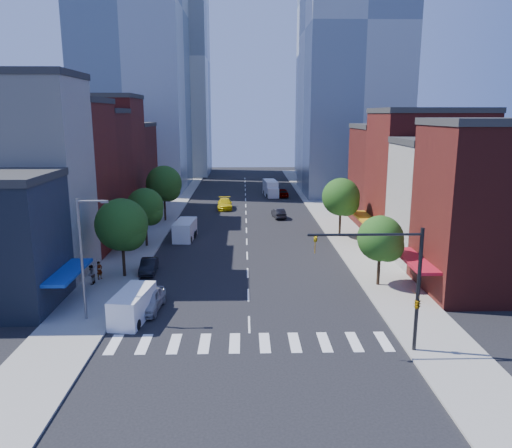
{
  "coord_description": "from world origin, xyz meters",
  "views": [
    {
      "loc": [
        -0.36,
        -33.67,
        14.88
      ],
      "look_at": [
        0.78,
        11.14,
        5.0
      ],
      "focal_mm": 35.0,
      "sensor_mm": 36.0,
      "label": 1
    }
  ],
  "objects_px": {
    "parked_car_front": "(149,300)",
    "pedestrian_far": "(91,275)",
    "traffic_car_far": "(282,193)",
    "parked_car_second": "(149,266)",
    "cargo_van_near": "(132,306)",
    "box_truck": "(271,189)",
    "parked_car_third": "(186,225)",
    "taxi": "(225,204)",
    "traffic_car_oncoming": "(279,213)",
    "parked_car_rear": "(187,229)",
    "cargo_van_far": "(185,230)",
    "pedestrian_near": "(100,270)"
  },
  "relations": [
    {
      "from": "parked_car_front",
      "to": "pedestrian_far",
      "type": "distance_m",
      "value": 8.39
    },
    {
      "from": "traffic_car_far",
      "to": "pedestrian_far",
      "type": "distance_m",
      "value": 52.39
    },
    {
      "from": "parked_car_second",
      "to": "pedestrian_far",
      "type": "bearing_deg",
      "value": -142.32
    },
    {
      "from": "cargo_van_near",
      "to": "pedestrian_far",
      "type": "relative_size",
      "value": 3.04
    },
    {
      "from": "parked_car_front",
      "to": "cargo_van_near",
      "type": "distance_m",
      "value": 2.07
    },
    {
      "from": "box_truck",
      "to": "parked_car_second",
      "type": "bearing_deg",
      "value": -112.64
    },
    {
      "from": "parked_car_second",
      "to": "parked_car_third",
      "type": "bearing_deg",
      "value": 82.34
    },
    {
      "from": "parked_car_front",
      "to": "taxi",
      "type": "distance_m",
      "value": 42.55
    },
    {
      "from": "traffic_car_far",
      "to": "pedestrian_far",
      "type": "height_order",
      "value": "pedestrian_far"
    },
    {
      "from": "parked_car_second",
      "to": "box_truck",
      "type": "distance_m",
      "value": 47.9
    },
    {
      "from": "traffic_car_oncoming",
      "to": "traffic_car_far",
      "type": "relative_size",
      "value": 0.91
    },
    {
      "from": "parked_car_rear",
      "to": "taxi",
      "type": "distance_m",
      "value": 18.09
    },
    {
      "from": "traffic_car_far",
      "to": "cargo_van_near",
      "type": "bearing_deg",
      "value": 68.78
    },
    {
      "from": "parked_car_front",
      "to": "cargo_van_far",
      "type": "bearing_deg",
      "value": 93.83
    },
    {
      "from": "parked_car_rear",
      "to": "cargo_van_near",
      "type": "bearing_deg",
      "value": -98.81
    },
    {
      "from": "taxi",
      "to": "box_truck",
      "type": "xyz_separation_m",
      "value": [
        8.08,
        12.84,
        0.53
      ]
    },
    {
      "from": "parked_car_front",
      "to": "cargo_van_far",
      "type": "distance_m",
      "value": 22.47
    },
    {
      "from": "box_truck",
      "to": "pedestrian_near",
      "type": "xyz_separation_m",
      "value": [
        -18.23,
        -47.99,
        -0.36
      ]
    },
    {
      "from": "traffic_car_far",
      "to": "box_truck",
      "type": "height_order",
      "value": "box_truck"
    },
    {
      "from": "pedestrian_near",
      "to": "pedestrian_far",
      "type": "relative_size",
      "value": 0.95
    },
    {
      "from": "traffic_car_oncoming",
      "to": "cargo_van_near",
      "type": "bearing_deg",
      "value": 62.49
    },
    {
      "from": "parked_car_front",
      "to": "parked_car_second",
      "type": "distance_m",
      "value": 9.59
    },
    {
      "from": "parked_car_rear",
      "to": "cargo_van_near",
      "type": "xyz_separation_m",
      "value": [
        -1.1,
        -26.58,
        0.3
      ]
    },
    {
      "from": "taxi",
      "to": "pedestrian_far",
      "type": "xyz_separation_m",
      "value": [
        -10.48,
        -36.57,
        0.21
      ]
    },
    {
      "from": "parked_car_second",
      "to": "parked_car_third",
      "type": "height_order",
      "value": "parked_car_third"
    },
    {
      "from": "parked_car_third",
      "to": "box_truck",
      "type": "bearing_deg",
      "value": 58.13
    },
    {
      "from": "taxi",
      "to": "box_truck",
      "type": "relative_size",
      "value": 0.78
    },
    {
      "from": "traffic_car_far",
      "to": "box_truck",
      "type": "distance_m",
      "value": 2.46
    },
    {
      "from": "parked_car_rear",
      "to": "traffic_car_far",
      "type": "height_order",
      "value": "traffic_car_far"
    },
    {
      "from": "traffic_car_oncoming",
      "to": "box_truck",
      "type": "relative_size",
      "value": 0.59
    },
    {
      "from": "parked_car_third",
      "to": "traffic_car_far",
      "type": "bearing_deg",
      "value": 53.71
    },
    {
      "from": "taxi",
      "to": "parked_car_front",
      "type": "bearing_deg",
      "value": -98.38
    },
    {
      "from": "cargo_van_near",
      "to": "pedestrian_near",
      "type": "relative_size",
      "value": 3.21
    },
    {
      "from": "taxi",
      "to": "parked_car_rear",
      "type": "bearing_deg",
      "value": -105.66
    },
    {
      "from": "parked_car_second",
      "to": "parked_car_rear",
      "type": "xyz_separation_m",
      "value": [
        2.0,
        15.29,
        0.11
      ]
    },
    {
      "from": "parked_car_front",
      "to": "parked_car_rear",
      "type": "distance_m",
      "value": 24.72
    },
    {
      "from": "cargo_van_near",
      "to": "cargo_van_far",
      "type": "distance_m",
      "value": 24.36
    },
    {
      "from": "cargo_van_far",
      "to": "parked_car_front",
      "type": "bearing_deg",
      "value": -86.76
    },
    {
      "from": "parked_car_second",
      "to": "cargo_van_far",
      "type": "relative_size",
      "value": 0.74
    },
    {
      "from": "taxi",
      "to": "pedestrian_far",
      "type": "bearing_deg",
      "value": -108.47
    },
    {
      "from": "cargo_van_near",
      "to": "traffic_car_oncoming",
      "type": "height_order",
      "value": "cargo_van_near"
    },
    {
      "from": "taxi",
      "to": "pedestrian_near",
      "type": "relative_size",
      "value": 3.39
    },
    {
      "from": "traffic_car_far",
      "to": "parked_car_third",
      "type": "bearing_deg",
      "value": 55.75
    },
    {
      "from": "parked_car_rear",
      "to": "traffic_car_far",
      "type": "xyz_separation_m",
      "value": [
        14.25,
        29.21,
        0.01
      ]
    },
    {
      "from": "cargo_van_far",
      "to": "parked_car_second",
      "type": "bearing_deg",
      "value": -94.82
    },
    {
      "from": "box_truck",
      "to": "pedestrian_far",
      "type": "xyz_separation_m",
      "value": [
        -18.56,
        -49.42,
        -0.32
      ]
    },
    {
      "from": "traffic_car_oncoming",
      "to": "box_truck",
      "type": "xyz_separation_m",
      "value": [
        -0.07,
        20.24,
        0.64
      ]
    },
    {
      "from": "parked_car_third",
      "to": "cargo_van_far",
      "type": "relative_size",
      "value": 1.0
    },
    {
      "from": "parked_car_rear",
      "to": "taxi",
      "type": "height_order",
      "value": "taxi"
    },
    {
      "from": "taxi",
      "to": "traffic_car_far",
      "type": "xyz_separation_m",
      "value": [
        10.12,
        11.6,
        -0.03
      ]
    }
  ]
}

